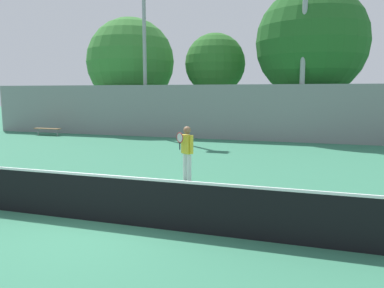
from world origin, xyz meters
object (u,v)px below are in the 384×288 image
Objects in this scene: tennis_player at (187,150)px; bench_courtside_far at (48,129)px; light_pole_far_right at (144,20)px; tree_dark_dense at (311,43)px; tree_green_broad at (215,64)px; tree_green_tall at (131,62)px; light_pole_center_back at (305,11)px; tennis_net at (104,198)px.

tennis_player reaches higher than bench_courtside_far.
tree_dark_dense is (9.57, 2.54, -1.36)m from light_pole_far_right.
bench_courtside_far is 0.15× the size of light_pole_far_right.
light_pole_far_right is at bearing -135.09° from tree_green_broad.
light_pole_center_back is at bearing -15.80° from tree_green_tall.
tennis_net is at bearing -65.04° from tree_green_tall.
tree_green_broad is at bearing 146.16° from light_pole_center_back.
tree_dark_dense is at bearing 77.37° from tennis_net.
tree_green_tall reaches higher than bench_courtside_far.
light_pole_center_back is at bearing -33.84° from tree_green_broad.
light_pole_center_back reaches higher than light_pole_far_right.
light_pole_far_right is at bearing 153.25° from tennis_player.
tennis_net is at bearing -82.97° from tree_green_broad.
tree_green_tall is (-2.43, 2.96, -2.17)m from light_pole_far_right.
bench_courtside_far is 0.23× the size of tree_green_tall.
tree_dark_dense is (0.37, 2.87, -1.29)m from light_pole_center_back.
tree_dark_dense reaches higher than bench_courtside_far.
tree_green_broad is (-5.70, 3.82, -2.33)m from light_pole_center_back.
tree_green_tall is at bearing -174.92° from tree_green_broad.
light_pole_far_right reaches higher than tree_dark_dense.
tennis_net is at bearing -102.63° from tree_dark_dense.
light_pole_center_back reaches higher than bench_courtside_far.
light_pole_center_back is 1.56× the size of tree_green_tall.
light_pole_far_right reaches higher than tree_green_tall.
light_pole_center_back is (3.02, 10.19, 5.88)m from tennis_player.
bench_courtside_far is at bearing -149.86° from tree_green_broad.
tree_green_tall reaches higher than tree_green_broad.
tennis_net is 6.51× the size of bench_courtside_far.
light_pole_far_right is 9.99m from tree_dark_dense.
bench_courtside_far is at bearing -163.87° from tree_dark_dense.
light_pole_far_right is 9.21m from light_pole_center_back.
light_pole_far_right is at bearing 111.46° from tennis_net.
tennis_net is 16.92m from light_pole_far_right.
tennis_player is 0.21× the size of tree_green_tall.
tree_green_tall is (-8.61, 13.48, 3.78)m from tennis_player.
tennis_net is 18.25m from tree_dark_dense.
tree_green_broad is 0.74× the size of tree_dark_dense.
tree_green_broad is (5.94, 0.53, -0.24)m from tree_green_tall.
bench_courtside_far is at bearing -124.54° from tree_green_tall.
tennis_net is 1.31× the size of tree_dark_dense.
tree_green_broad is (9.28, 5.39, 4.08)m from bench_courtside_far.
tennis_player reaches higher than tennis_net.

